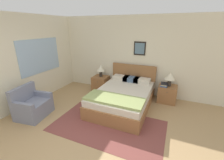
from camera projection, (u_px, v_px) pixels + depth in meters
name	position (u px, v px, depth m)	size (l,w,h in m)	color
ground_plane	(76.00, 157.00, 2.74)	(16.00, 16.00, 0.00)	tan
wall_back	(130.00, 56.00, 5.11)	(7.38, 0.09, 2.60)	beige
wall_left	(37.00, 59.00, 4.63)	(0.08, 5.62, 2.60)	beige
area_rug_main	(108.00, 126.00, 3.59)	(2.62, 1.49, 0.01)	brown
bed	(123.00, 97.00, 4.40)	(1.50, 2.17, 1.04)	#936038
armchair	(32.00, 106.00, 3.92)	(0.77, 0.88, 0.81)	gray
nightstand_near_window	(101.00, 83.00, 5.55)	(0.54, 0.52, 0.52)	#936038
nightstand_by_door	(167.00, 94.00, 4.68)	(0.54, 0.52, 0.52)	#936038
table_lamp_near_window	(101.00, 69.00, 5.38)	(0.31, 0.31, 0.43)	#2D2823
table_lamp_by_door	(170.00, 77.00, 4.50)	(0.31, 0.31, 0.43)	#2D2823
book_thick_bottom	(164.00, 86.00, 4.59)	(0.21, 0.25, 0.03)	#335693
book_hardcover_middle	(164.00, 85.00, 4.58)	(0.18, 0.21, 0.04)	beige
book_novel_upper	(164.00, 84.00, 4.57)	(0.21, 0.23, 0.03)	#232328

